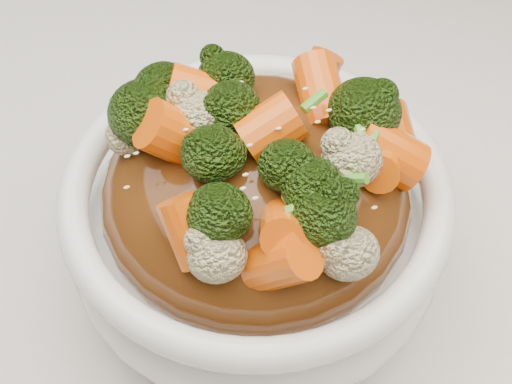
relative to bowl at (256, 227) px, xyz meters
name	(u,v)px	position (x,y,z in m)	size (l,w,h in m)	color
tablecloth	(259,269)	(0.01, 0.01, -0.06)	(1.20, 0.80, 0.04)	silver
bowl	(256,227)	(0.00, 0.00, 0.00)	(0.22, 0.22, 0.09)	white
sauce_base	(256,195)	(0.00, 0.00, 0.03)	(0.18, 0.18, 0.10)	#50290D
carrots	(256,116)	(0.00, 0.00, 0.09)	(0.18, 0.18, 0.05)	#E75807
broccoli	(256,118)	(0.00, 0.00, 0.09)	(0.18, 0.18, 0.04)	black
cauliflower	(256,121)	(0.00, 0.00, 0.09)	(0.18, 0.18, 0.04)	beige
scallions	(256,115)	(0.00, 0.00, 0.09)	(0.13, 0.13, 0.02)	#449221
sesame_seeds	(256,115)	(0.00, 0.00, 0.09)	(0.16, 0.16, 0.01)	beige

